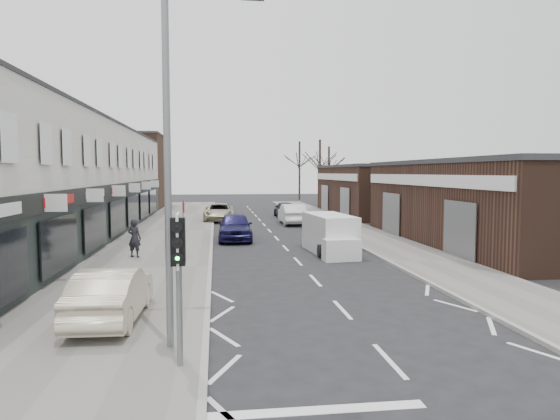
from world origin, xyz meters
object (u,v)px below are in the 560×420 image
object	(u,v)px
parked_car_left_b	(219,213)
parked_car_left_a	(235,226)
white_van	(330,235)
parked_car_right_b	(285,209)
parked_car_right_a	(292,214)
street_lamp	(175,145)
sedan_on_pavement	(112,294)
warning_sign	(184,211)
parked_car_left_c	(219,212)
traffic_light	(178,254)
pedestrian	(134,238)

from	to	relation	value
parked_car_left_b	parked_car_left_a	bearing A→B (deg)	-83.63
white_van	parked_car_right_b	size ratio (longest dim) A/B	1.20
parked_car_left_a	parked_car_right_a	world-z (taller)	parked_car_left_a
street_lamp	sedan_on_pavement	world-z (taller)	street_lamp
white_van	sedan_on_pavement	distance (m)	13.68
parked_car_left_a	parked_car_right_b	size ratio (longest dim) A/B	1.15
warning_sign	sedan_on_pavement	distance (m)	10.78
sedan_on_pavement	parked_car_right_b	xyz separation A→B (m)	(8.91, 30.93, -0.11)
parked_car_right_b	parked_car_left_b	bearing A→B (deg)	24.37
warning_sign	parked_car_left_c	size ratio (longest dim) A/B	0.51
parked_car_left_a	street_lamp	bearing A→B (deg)	-94.63
sedan_on_pavement	parked_car_left_a	world-z (taller)	parked_car_left_a
traffic_light	warning_sign	bearing A→B (deg)	93.10
traffic_light	parked_car_right_b	bearing A→B (deg)	78.62
white_van	pedestrian	distance (m)	9.42
parked_car_right_b	sedan_on_pavement	bearing A→B (deg)	74.52
sedan_on_pavement	parked_car_left_c	xyz separation A→B (m)	(3.00, 28.01, -0.10)
parked_car_right_a	parked_car_left_a	bearing A→B (deg)	61.22
traffic_light	warning_sign	world-z (taller)	traffic_light
pedestrian	parked_car_left_b	world-z (taller)	pedestrian
pedestrian	parked_car_right_a	distance (m)	17.54
warning_sign	parked_car_right_a	distance (m)	15.98
traffic_light	parked_car_right_a	size ratio (longest dim) A/B	0.65
warning_sign	white_van	size ratio (longest dim) A/B	0.53
sedan_on_pavement	pedestrian	size ratio (longest dim) A/B	2.42
white_van	parked_car_left_c	size ratio (longest dim) A/B	0.96
pedestrian	parked_car_right_b	world-z (taller)	pedestrian
warning_sign	parked_car_right_a	size ratio (longest dim) A/B	0.56
traffic_light	parked_car_right_b	distance (m)	35.05
warning_sign	parked_car_left_b	world-z (taller)	warning_sign
traffic_light	sedan_on_pavement	world-z (taller)	traffic_light
parked_car_left_c	parked_car_right_b	bearing A→B (deg)	27.99
traffic_light	parked_car_left_a	distance (m)	19.68
parked_car_left_a	parked_car_left_c	xyz separation A→B (m)	(-0.87, 11.88, -0.09)
white_van	parked_car_right_b	bearing A→B (deg)	83.48
white_van	street_lamp	bearing A→B (deg)	-121.76
sedan_on_pavement	parked_car_left_b	bearing A→B (deg)	-94.27
street_lamp	white_van	world-z (taller)	street_lamp
traffic_light	pedestrian	world-z (taller)	traffic_light
street_lamp	sedan_on_pavement	xyz separation A→B (m)	(-1.88, 2.18, -3.79)
warning_sign	parked_car_left_c	world-z (taller)	warning_sign
warning_sign	pedestrian	distance (m)	2.59
white_van	parked_car_left_b	distance (m)	18.35
sedan_on_pavement	parked_car_left_a	bearing A→B (deg)	-101.70
traffic_light	parked_car_left_c	distance (m)	31.46
white_van	pedestrian	size ratio (longest dim) A/B	2.85
white_van	sedan_on_pavement	world-z (taller)	white_van
sedan_on_pavement	pedestrian	world-z (taller)	pedestrian
parked_car_left_a	traffic_light	bearing A→B (deg)	-93.88
traffic_light	white_van	xyz separation A→B (m)	(6.40, 14.19, -1.51)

